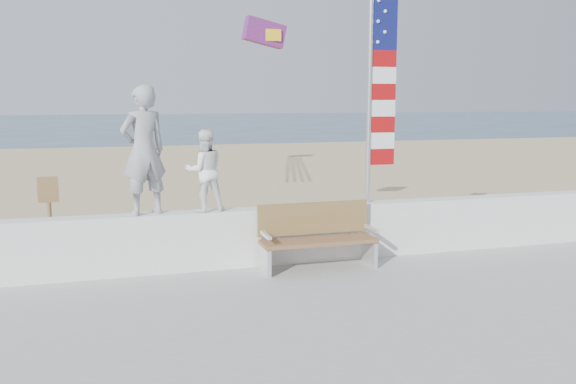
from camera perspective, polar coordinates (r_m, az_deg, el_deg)
name	(u,v)px	position (r m, az deg, el deg)	size (l,w,h in m)	color
ground	(313,315)	(8.07, 2.33, -11.47)	(220.00, 220.00, 0.00)	#334D66
sand	(205,202)	(16.58, -7.78, -0.90)	(90.00, 40.00, 0.08)	tan
seawall	(272,235)	(9.73, -1.47, -4.08)	(30.00, 0.35, 0.90)	white
adult	(144,150)	(9.20, -13.37, 3.81)	(0.70, 0.46, 1.91)	#999A9F
child	(205,171)	(9.33, -7.82, 1.99)	(0.61, 0.47, 1.25)	white
bench	(317,235)	(9.46, 2.71, -4.08)	(1.80, 0.57, 1.00)	#8A603C
flag	(377,86)	(10.09, 8.31, 9.82)	(0.50, 0.08, 3.50)	silver
parafoil_kite	(266,33)	(11.77, -2.12, 14.64)	(0.86, 0.32, 0.58)	red
sign	(49,213)	(10.66, -21.43, -1.83)	(0.32, 0.07, 1.46)	olive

